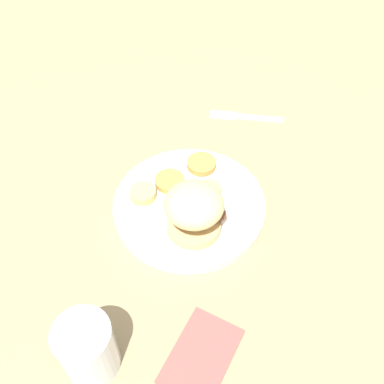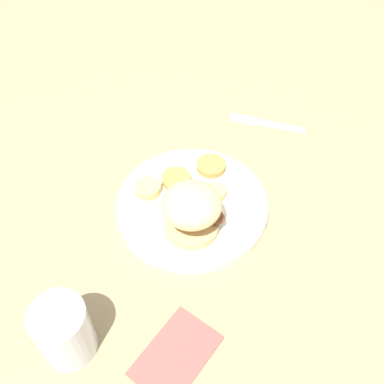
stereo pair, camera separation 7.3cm
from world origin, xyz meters
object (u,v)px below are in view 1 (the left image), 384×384
Objects in this scene: dinner_plate at (192,205)px; fork at (247,117)px; drinking_glass at (91,348)px; sandwich at (197,210)px.

dinner_plate is 0.27m from fork.
drinking_glass is (-0.26, 0.13, 0.04)m from dinner_plate.
sandwich is 0.67× the size of fork.
sandwich is at bearing 159.51° from fork.
drinking_glass is (-0.21, 0.14, -0.02)m from sandwich.
drinking_glass is (-0.50, 0.24, 0.05)m from fork.
dinner_plate is 1.67× the size of fork.
sandwich reaches higher than fork.
dinner_plate is 2.51× the size of sandwich.
fork is 0.56m from drinking_glass.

